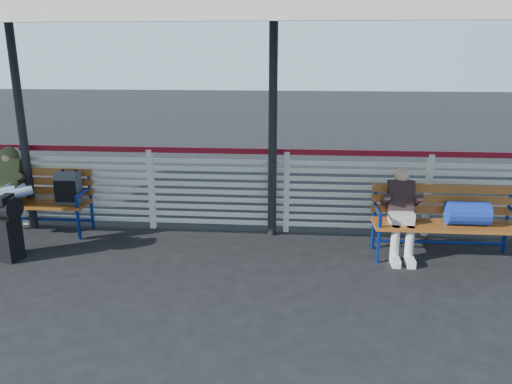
# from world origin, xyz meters

# --- Properties ---
(ground) EXTENTS (60.00, 60.00, 0.00)m
(ground) POSITION_xyz_m (0.00, 0.00, 0.00)
(ground) COLOR black
(ground) RESTS_ON ground
(fence) EXTENTS (12.08, 0.08, 1.24)m
(fence) POSITION_xyz_m (0.00, 1.90, 0.66)
(fence) COLOR silver
(fence) RESTS_ON ground
(canopy) EXTENTS (12.60, 3.60, 3.16)m
(canopy) POSITION_xyz_m (-0.00, 0.87, 3.04)
(canopy) COLOR silver
(canopy) RESTS_ON ground
(luggage_stack) EXTENTS (0.56, 0.40, 0.84)m
(luggage_stack) POSITION_xyz_m (-1.55, 0.58, 0.46)
(luggage_stack) COLOR black
(luggage_stack) RESTS_ON ground
(bench_left) EXTENTS (1.80, 0.56, 0.92)m
(bench_left) POSITION_xyz_m (-1.55, 1.61, 0.59)
(bench_left) COLOR #92561C
(bench_left) RESTS_ON ground
(bench_right) EXTENTS (1.80, 0.56, 0.92)m
(bench_right) POSITION_xyz_m (4.13, 1.12, 0.58)
(bench_right) COLOR #92561C
(bench_right) RESTS_ON ground
(traveler_man) EXTENTS (0.93, 1.61, 0.77)m
(traveler_man) POSITION_xyz_m (-1.90, 1.25, 0.71)
(traveler_man) COLOR #8A9DBA
(traveler_man) RESTS_ON ground
(companion_person) EXTENTS (0.32, 0.66, 1.15)m
(companion_person) POSITION_xyz_m (3.48, 1.10, 0.60)
(companion_person) COLOR beige
(companion_person) RESTS_ON ground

